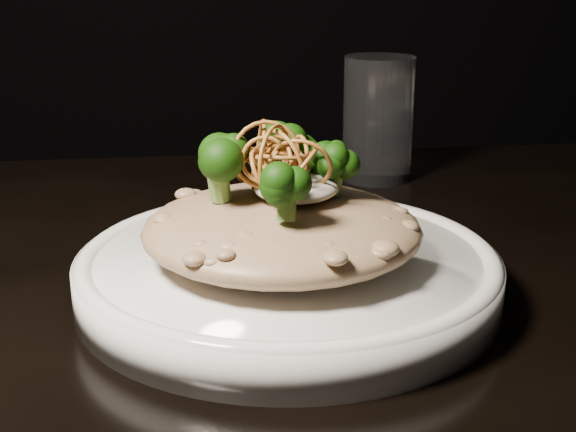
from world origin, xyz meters
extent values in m
cube|color=black|center=(0.00, 0.00, 0.73)|extent=(1.10, 0.80, 0.04)
cylinder|color=silver|center=(-0.01, 0.01, 0.76)|extent=(0.27, 0.27, 0.03)
ellipsoid|color=brown|center=(-0.01, 0.00, 0.80)|extent=(0.18, 0.18, 0.04)
ellipsoid|color=white|center=(0.00, 0.00, 0.82)|extent=(0.05, 0.05, 0.01)
cylinder|color=silver|center=(0.12, 0.28, 0.81)|extent=(0.08, 0.08, 0.12)
camera|label=1|loc=(-0.07, -0.47, 0.96)|focal=50.00mm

